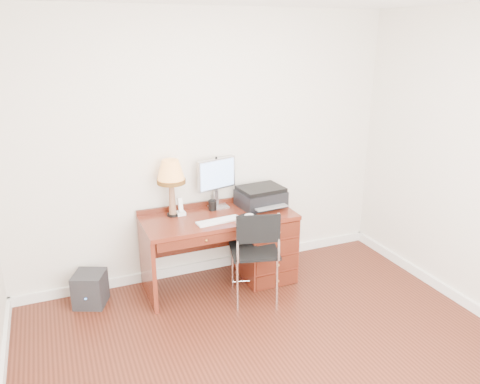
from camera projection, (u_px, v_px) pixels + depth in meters
name	position (u px, v px, depth m)	size (l,w,h in m)	color
ground	(282.00, 367.00, 3.62)	(4.00, 4.00, 0.00)	#3A160D
room_shell	(250.00, 318.00, 4.16)	(4.00, 4.00, 4.00)	silver
desk	(248.00, 241.00, 4.83)	(1.50, 0.67, 0.75)	maroon
monitor	(217.00, 177.00, 4.74)	(0.44, 0.20, 0.51)	silver
keyboard	(218.00, 221.00, 4.45)	(0.43, 0.12, 0.02)	white
mouse_pad	(249.00, 216.00, 4.54)	(0.22, 0.22, 0.04)	black
printer	(261.00, 197.00, 4.84)	(0.49, 0.39, 0.20)	black
leg_lamp	(171.00, 175.00, 4.47)	(0.28, 0.28, 0.56)	black
phone	(181.00, 210.00, 4.60)	(0.09, 0.09, 0.18)	white
pen_cup	(212.00, 205.00, 4.73)	(0.08, 0.08, 0.10)	black
chair	(258.00, 246.00, 4.36)	(0.54, 0.54, 0.93)	black
equipment_box	(90.00, 289.00, 4.42)	(0.28, 0.28, 0.32)	black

